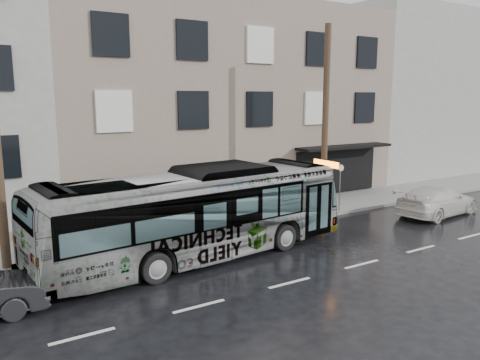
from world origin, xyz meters
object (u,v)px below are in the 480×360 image
at_px(utility_pole_front, 325,122).
at_px(bus, 197,214).
at_px(white_sedan, 437,201).
at_px(sign_post, 340,188).

xyz_separation_m(utility_pole_front, bus, (-7.93, -2.18, -2.99)).
height_order(utility_pole_front, bus, utility_pole_front).
relative_size(bus, white_sedan, 2.36).
bearing_deg(utility_pole_front, white_sedan, -28.57).
height_order(sign_post, white_sedan, sign_post).
bearing_deg(utility_pole_front, sign_post, 0.00).
bearing_deg(utility_pole_front, bus, -164.60).
xyz_separation_m(utility_pole_front, white_sedan, (5.05, -2.75, -3.92)).
relative_size(utility_pole_front, white_sedan, 1.78).
distance_m(sign_post, white_sedan, 4.85).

